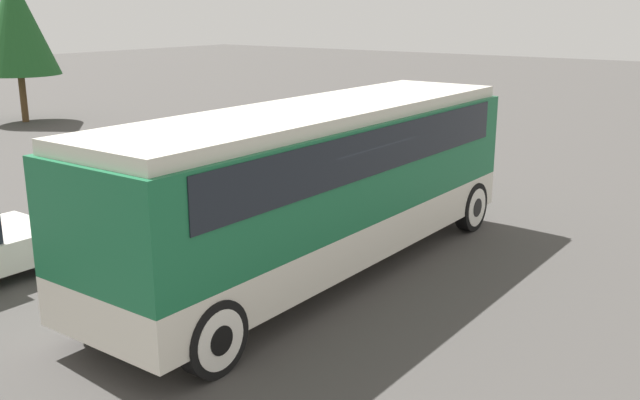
{
  "coord_description": "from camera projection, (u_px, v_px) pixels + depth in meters",
  "views": [
    {
      "loc": [
        -9.92,
        -7.31,
        4.72
      ],
      "look_at": [
        0.0,
        0.0,
        1.38
      ],
      "focal_mm": 40.0,
      "sensor_mm": 36.0,
      "label": 1
    }
  ],
  "objects": [
    {
      "name": "tree_right",
      "position": [
        15.0,
        24.0,
        29.38
      ],
      "size": [
        3.33,
        3.33,
        6.16
      ],
      "color": "brown",
      "rests_on": "ground_plane"
    },
    {
      "name": "tour_bus",
      "position": [
        323.0,
        174.0,
        12.72
      ],
      "size": [
        9.81,
        2.55,
        3.08
      ],
      "color": "silver",
      "rests_on": "ground_plane"
    },
    {
      "name": "ground_plane",
      "position": [
        320.0,
        272.0,
        13.13
      ],
      "size": [
        120.0,
        120.0,
        0.0
      ],
      "primitive_type": "plane",
      "color": "#423F3D"
    },
    {
      "name": "parked_car_near",
      "position": [
        201.0,
        155.0,
        19.9
      ],
      "size": [
        4.44,
        1.92,
        1.44
      ],
      "color": "navy",
      "rests_on": "ground_plane"
    }
  ]
}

